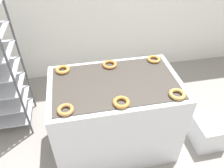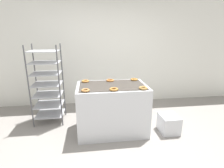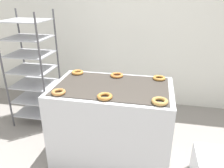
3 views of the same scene
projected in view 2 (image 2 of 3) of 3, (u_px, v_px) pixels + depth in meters
The scene contains 11 objects.
ground_plane at pixel (117, 152), 2.72m from camera, with size 14.00×14.00×0.00m, color gray.
wall_back at pixel (104, 49), 4.36m from camera, with size 8.00×0.05×2.80m.
fryer_machine at pixel (112, 109), 3.20m from camera, with size 1.24×0.78×0.90m.
baking_rack_cart at pixel (47, 84), 3.48m from camera, with size 0.57×0.50×1.58m.
glaze_bin at pixel (169, 124), 3.24m from camera, with size 0.32×0.37×0.33m.
donut_near_left at pixel (85, 90), 2.74m from camera, with size 0.13×0.13×0.03m, color #A76F3A.
donut_near_center at pixel (114, 89), 2.80m from camera, with size 0.14×0.14×0.03m, color #AF7131.
donut_near_right at pixel (143, 88), 2.86m from camera, with size 0.15×0.15×0.03m, color #A87F40.
donut_far_left at pixel (85, 81), 3.27m from camera, with size 0.14×0.14×0.03m, color #B87935.
donut_far_center at pixel (110, 80), 3.34m from camera, with size 0.15×0.15×0.03m, color #BE6E31.
donut_far_right at pixel (134, 79), 3.40m from camera, with size 0.14×0.14×0.03m, color #B37934.
Camera 2 is at (-0.39, -2.29, 1.77)m, focal length 28.00 mm.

